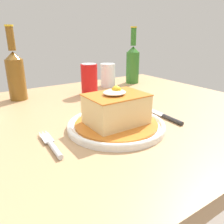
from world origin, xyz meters
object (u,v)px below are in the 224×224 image
at_px(main_plate, 116,125).
at_px(drinking_glass, 108,77).
at_px(knife, 167,117).
at_px(fork, 52,146).
at_px(beer_bottle_amber, 16,73).
at_px(soda_can, 89,79).
at_px(beer_bottle_green, 133,63).

height_order(main_plate, drinking_glass, drinking_glass).
bearing_deg(knife, main_plate, 170.60).
xyz_separation_m(knife, drinking_glass, (0.08, 0.45, 0.04)).
bearing_deg(fork, beer_bottle_amber, 86.37).
height_order(fork, knife, same).
relative_size(soda_can, beer_bottle_green, 0.47).
distance_m(knife, soda_can, 0.38).
bearing_deg(beer_bottle_amber, soda_can, -17.50).
relative_size(knife, beer_bottle_green, 0.62).
distance_m(fork, drinking_glass, 0.61).
bearing_deg(main_plate, drinking_glass, 59.84).
relative_size(knife, beer_bottle_amber, 0.62).
height_order(main_plate, knife, main_plate).
bearing_deg(beer_bottle_green, knife, -117.00).
bearing_deg(beer_bottle_amber, beer_bottle_green, -0.66).
bearing_deg(drinking_glass, knife, -100.63).
relative_size(fork, beer_bottle_amber, 0.53).
height_order(fork, soda_can, soda_can).
distance_m(knife, beer_bottle_green, 0.51).
bearing_deg(fork, soda_can, 51.22).
bearing_deg(drinking_glass, beer_bottle_amber, 179.50).
xyz_separation_m(main_plate, fork, (-0.18, -0.01, -0.00)).
xyz_separation_m(soda_can, beer_bottle_green, (0.28, 0.08, 0.04)).
distance_m(fork, soda_can, 0.46).
bearing_deg(fork, main_plate, 3.49).
xyz_separation_m(main_plate, soda_can, (0.11, 0.35, 0.05)).
xyz_separation_m(main_plate, beer_bottle_amber, (-0.15, 0.43, 0.09)).
bearing_deg(beer_bottle_amber, knife, -55.44).
xyz_separation_m(fork, drinking_glass, (0.43, 0.44, 0.04)).
bearing_deg(beer_bottle_green, fork, -142.78).
distance_m(beer_bottle_amber, drinking_glass, 0.40).
bearing_deg(fork, knife, -2.67).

